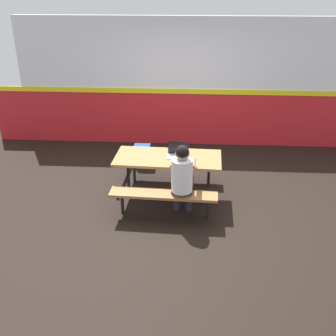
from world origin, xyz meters
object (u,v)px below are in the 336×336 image
object	(u,v)px
picnic_table_main	(168,167)
backpack_dark	(142,156)
student_nearer	(182,176)
laptop_silver	(178,154)

from	to	relation	value
picnic_table_main	backpack_dark	size ratio (longest dim) A/B	3.80
student_nearer	laptop_silver	distance (m)	0.61
picnic_table_main	student_nearer	distance (m)	0.63
laptop_silver	backpack_dark	xyz separation A→B (m)	(-0.71, 1.17, -0.57)
picnic_table_main	student_nearer	xyz separation A→B (m)	(0.24, -0.57, 0.14)
laptop_silver	backpack_dark	bearing A→B (deg)	121.31
student_nearer	backpack_dark	xyz separation A→B (m)	(-0.80, 1.76, -0.49)
picnic_table_main	backpack_dark	world-z (taller)	picnic_table_main
picnic_table_main	student_nearer	world-z (taller)	student_nearer
picnic_table_main	laptop_silver	world-z (taller)	laptop_silver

